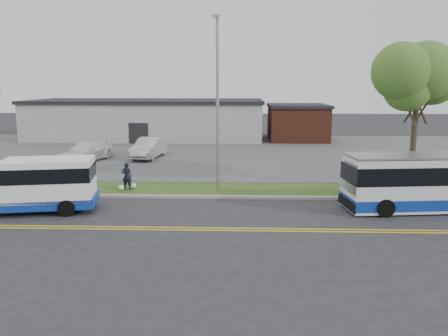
{
  "coord_description": "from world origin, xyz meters",
  "views": [
    {
      "loc": [
        4.23,
        -21.69,
        6.08
      ],
      "look_at": [
        3.41,
        1.47,
        1.6
      ],
      "focal_mm": 35.0,
      "sensor_mm": 36.0,
      "label": 1
    }
  ],
  "objects_px": {
    "tree_east": "(418,81)",
    "shuttle_bus": "(35,184)",
    "parked_car_a": "(149,148)",
    "pedestrian": "(127,176)",
    "streetlight_near": "(217,99)",
    "parked_car_b": "(86,152)",
    "transit_bus": "(446,182)"
  },
  "relations": [
    {
      "from": "tree_east",
      "to": "parked_car_b",
      "type": "bearing_deg",
      "value": 158.09
    },
    {
      "from": "shuttle_bus",
      "to": "transit_bus",
      "type": "bearing_deg",
      "value": -7.05
    },
    {
      "from": "shuttle_bus",
      "to": "parked_car_a",
      "type": "bearing_deg",
      "value": 70.87
    },
    {
      "from": "tree_east",
      "to": "parked_car_b",
      "type": "xyz_separation_m",
      "value": [
        -21.79,
        8.77,
        -5.35
      ]
    },
    {
      "from": "transit_bus",
      "to": "tree_east",
      "type": "bearing_deg",
      "value": 89.05
    },
    {
      "from": "tree_east",
      "to": "parked_car_a",
      "type": "xyz_separation_m",
      "value": [
        -17.19,
        10.53,
        -5.28
      ]
    },
    {
      "from": "parked_car_a",
      "to": "transit_bus",
      "type": "bearing_deg",
      "value": -30.16
    },
    {
      "from": "parked_car_a",
      "to": "parked_car_b",
      "type": "relative_size",
      "value": 0.96
    },
    {
      "from": "streetlight_near",
      "to": "shuttle_bus",
      "type": "height_order",
      "value": "streetlight_near"
    },
    {
      "from": "streetlight_near",
      "to": "shuttle_bus",
      "type": "relative_size",
      "value": 1.37
    },
    {
      "from": "streetlight_near",
      "to": "parked_car_a",
      "type": "distance_m",
      "value": 13.18
    },
    {
      "from": "parked_car_a",
      "to": "pedestrian",
      "type": "bearing_deg",
      "value": -76.25
    },
    {
      "from": "parked_car_a",
      "to": "streetlight_near",
      "type": "bearing_deg",
      "value": -51.59
    },
    {
      "from": "pedestrian",
      "to": "parked_car_b",
      "type": "xyz_separation_m",
      "value": [
        -5.6,
        9.26,
        -0.03
      ]
    },
    {
      "from": "transit_bus",
      "to": "parked_car_b",
      "type": "bearing_deg",
      "value": 144.56
    },
    {
      "from": "shuttle_bus",
      "to": "pedestrian",
      "type": "height_order",
      "value": "shuttle_bus"
    },
    {
      "from": "pedestrian",
      "to": "parked_car_a",
      "type": "relative_size",
      "value": 0.31
    },
    {
      "from": "tree_east",
      "to": "shuttle_bus",
      "type": "height_order",
      "value": "tree_east"
    },
    {
      "from": "streetlight_near",
      "to": "pedestrian",
      "type": "relative_size",
      "value": 6.06
    },
    {
      "from": "tree_east",
      "to": "streetlight_near",
      "type": "relative_size",
      "value": 0.88
    },
    {
      "from": "tree_east",
      "to": "pedestrian",
      "type": "bearing_deg",
      "value": -178.26
    },
    {
      "from": "tree_east",
      "to": "shuttle_bus",
      "type": "bearing_deg",
      "value": -166.52
    },
    {
      "from": "streetlight_near",
      "to": "shuttle_bus",
      "type": "bearing_deg",
      "value": -152.68
    },
    {
      "from": "shuttle_bus",
      "to": "pedestrian",
      "type": "xyz_separation_m",
      "value": [
        3.35,
        4.19,
        -0.49
      ]
    },
    {
      "from": "tree_east",
      "to": "streetlight_near",
      "type": "height_order",
      "value": "streetlight_near"
    },
    {
      "from": "transit_bus",
      "to": "pedestrian",
      "type": "relative_size",
      "value": 6.43
    },
    {
      "from": "pedestrian",
      "to": "parked_car_a",
      "type": "height_order",
      "value": "parked_car_a"
    },
    {
      "from": "streetlight_near",
      "to": "parked_car_b",
      "type": "bearing_deg",
      "value": 140.05
    },
    {
      "from": "pedestrian",
      "to": "parked_car_a",
      "type": "xyz_separation_m",
      "value": [
        -0.99,
        11.03,
        0.04
      ]
    },
    {
      "from": "streetlight_near",
      "to": "pedestrian",
      "type": "bearing_deg",
      "value": -177.58
    },
    {
      "from": "tree_east",
      "to": "transit_bus",
      "type": "bearing_deg",
      "value": -84.59
    },
    {
      "from": "shuttle_bus",
      "to": "parked_car_a",
      "type": "xyz_separation_m",
      "value": [
        2.35,
        15.22,
        -0.45
      ]
    }
  ]
}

